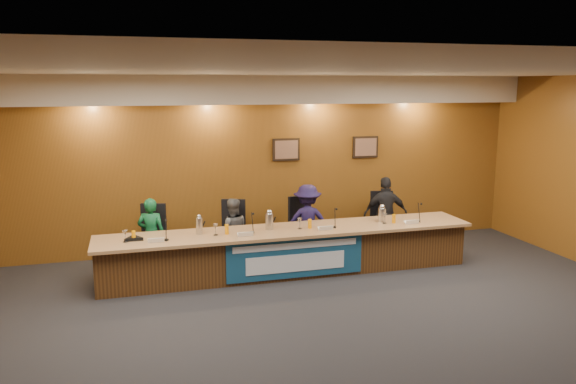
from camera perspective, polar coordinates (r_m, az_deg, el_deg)
The scene contains 39 objects.
floor at distance 7.21m, azimuth 5.43°, elevation -14.14°, with size 10.00×10.00×0.00m, color black.
ceiling at distance 6.54m, azimuth 5.94°, elevation 12.21°, with size 10.00×8.00×0.04m, color silver.
wall_back at distance 10.46m, azimuth -2.35°, elevation 2.92°, with size 10.00×0.04×3.20m, color brown.
soffit at distance 10.12m, azimuth -2.07°, elevation 10.33°, with size 10.00×0.50×0.50m, color beige.
dais_body at distance 9.21m, azimuth 0.05°, elevation -6.13°, with size 6.00×0.80×0.70m, color #482A12.
dais_top at distance 9.06m, azimuth 0.14°, elevation -3.95°, with size 6.10×0.95×0.05m, color #9B7148.
banner at distance 8.82m, azimuth 0.79°, elevation -6.70°, with size 2.20×0.02×0.65m, color navy.
banner_text_upper at distance 8.75m, azimuth 0.82°, elevation -5.47°, with size 2.00×0.01×0.10m, color silver.
banner_text_lower at distance 8.83m, azimuth 0.82°, elevation -7.22°, with size 1.60×0.01×0.28m, color silver.
wall_photo_left at distance 10.50m, azimuth -0.19°, elevation 4.34°, with size 0.52×0.04×0.42m, color black.
wall_photo_right at distance 11.03m, azimuth 7.86°, elevation 4.55°, with size 0.52×0.04×0.42m, color black.
panelist_a at distance 9.50m, azimuth -13.70°, elevation -4.25°, with size 0.45×0.30×1.23m, color #10582E.
panelist_b at distance 9.64m, azimuth -5.68°, elevation -4.02°, with size 0.56×0.44×1.15m, color #4F5053.
panelist_c at distance 9.93m, azimuth 1.98°, elevation -3.02°, with size 0.85×0.49×1.32m, color #19123C.
panelist_d at distance 10.47m, azimuth 9.89°, elevation -2.25°, with size 0.82×0.34×1.39m, color black.
office_chair_a at distance 9.63m, azimuth -13.69°, elevation -4.89°, with size 0.48×0.48×0.08m, color black.
office_chair_b at distance 9.76m, azimuth -5.77°, elevation -4.42°, with size 0.48×0.48×0.08m, color black.
office_chair_c at distance 10.07m, azimuth 1.80°, elevation -3.89°, with size 0.48×0.48×0.08m, color black.
office_chair_d at distance 10.61m, azimuth 9.62°, elevation -3.27°, with size 0.48×0.48×0.08m, color black.
nameplate_a at distance 8.50m, azimuth -13.26°, elevation -4.75°, with size 0.24×0.06×0.09m, color white.
microphone_a at distance 8.61m, azimuth -12.26°, elevation -4.76°, with size 0.07×0.07×0.02m, color black.
juice_glass_a at distance 8.69m, azimuth -15.41°, elevation -4.31°, with size 0.06×0.06×0.15m, color #FB9504.
water_glass_a at distance 8.64m, azimuth -16.22°, elevation -4.34°, with size 0.08×0.08×0.18m, color silver.
nameplate_b at distance 8.63m, azimuth -4.31°, elevation -4.25°, with size 0.24×0.06×0.09m, color white.
microphone_b at distance 8.85m, azimuth -3.67°, elevation -4.10°, with size 0.07×0.07×0.02m, color black.
juice_glass_b at distance 8.80m, azimuth -6.25°, elevation -3.80°, with size 0.06×0.06×0.15m, color #FB9504.
water_glass_b at distance 8.74m, azimuth -7.37°, elevation -3.82°, with size 0.08×0.08×0.18m, color silver.
nameplate_c at distance 8.99m, azimuth 3.89°, elevation -3.63°, with size 0.24×0.06×0.09m, color white.
microphone_c at distance 9.18m, azimuth 4.70°, elevation -3.57°, with size 0.07×0.07×0.02m, color black.
juice_glass_c at distance 9.10m, azimuth 2.23°, elevation -3.24°, with size 0.06×0.06×0.15m, color #FB9504.
water_glass_c at distance 9.05m, azimuth 1.20°, elevation -3.22°, with size 0.08×0.08×0.18m, color silver.
nameplate_d at distance 9.59m, azimuth 12.53°, elevation -2.95°, with size 0.24×0.06×0.09m, color white.
microphone_d at distance 9.78m, azimuth 13.03°, elevation -2.91°, with size 0.07×0.07×0.02m, color black.
juice_glass_d at distance 9.60m, azimuth 10.70°, elevation -2.68°, with size 0.06×0.06×0.15m, color #FB9504.
water_glass_d at distance 9.53m, azimuth 9.79°, elevation -2.66°, with size 0.08×0.08×0.18m, color silver.
carafe_left at distance 8.84m, azimuth -9.01°, elevation -3.43°, with size 0.11×0.11×0.26m, color silver.
carafe_mid at distance 9.01m, azimuth -1.91°, elevation -3.02°, with size 0.13×0.13×0.26m, color silver.
carafe_right at distance 9.64m, azimuth 9.51°, elevation -2.33°, with size 0.13×0.13×0.23m, color silver.
speakerphone at distance 8.74m, azimuth -15.40°, elevation -4.57°, with size 0.32×0.32×0.05m, color black.
Camera 1 is at (-2.41, -6.08, 3.04)m, focal length 35.00 mm.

